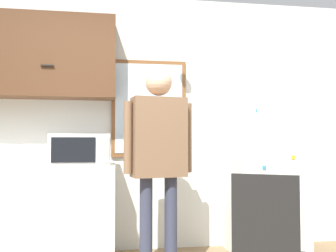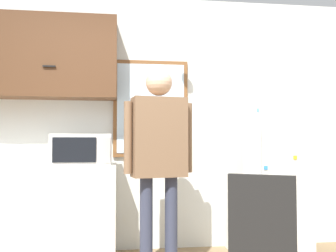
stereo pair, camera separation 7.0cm
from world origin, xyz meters
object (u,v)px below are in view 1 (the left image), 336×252
object	(u,v)px
chair	(268,248)
refrigerator	(264,157)
person	(159,147)
microwave	(81,149)

from	to	relation	value
chair	refrigerator	bearing A→B (deg)	-81.78
person	refrigerator	world-z (taller)	refrigerator
microwave	chair	bearing A→B (deg)	-51.52
microwave	person	world-z (taller)	person
person	refrigerator	size ratio (longest dim) A/B	0.91
microwave	person	bearing A→B (deg)	-28.25
person	chair	xyz separation A→B (m)	(0.50, -1.12, -0.58)
microwave	chair	world-z (taller)	microwave
microwave	person	distance (m)	0.78
microwave	refrigerator	distance (m)	1.84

